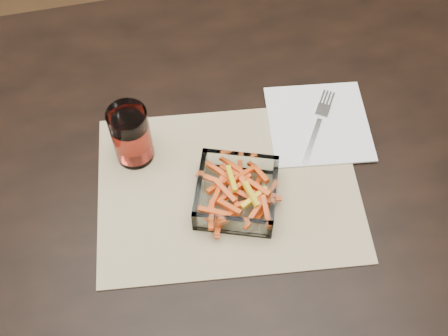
{
  "coord_description": "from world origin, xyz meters",
  "views": [
    {
      "loc": [
        -0.17,
        -0.54,
        1.6
      ],
      "look_at": [
        -0.06,
        -0.05,
        0.78
      ],
      "focal_mm": 45.0,
      "sensor_mm": 36.0,
      "label": 1
    }
  ],
  "objects_px": {
    "tumbler": "(131,137)",
    "glass_bowl": "(236,194)",
    "dining_table": "(248,174)",
    "fork": "(318,123)"
  },
  "relations": [
    {
      "from": "dining_table",
      "to": "glass_bowl",
      "type": "xyz_separation_m",
      "value": [
        -0.05,
        -0.1,
        0.11
      ]
    },
    {
      "from": "tumbler",
      "to": "glass_bowl",
      "type": "bearing_deg",
      "value": -40.32
    },
    {
      "from": "dining_table",
      "to": "glass_bowl",
      "type": "relative_size",
      "value": 9.55
    },
    {
      "from": "glass_bowl",
      "to": "tumbler",
      "type": "xyz_separation_m",
      "value": [
        -0.15,
        0.13,
        0.03
      ]
    },
    {
      "from": "dining_table",
      "to": "glass_bowl",
      "type": "height_order",
      "value": "glass_bowl"
    },
    {
      "from": "dining_table",
      "to": "tumbler",
      "type": "bearing_deg",
      "value": 170.66
    },
    {
      "from": "glass_bowl",
      "to": "tumbler",
      "type": "relative_size",
      "value": 1.41
    },
    {
      "from": "tumbler",
      "to": "fork",
      "type": "xyz_separation_m",
      "value": [
        0.34,
        -0.01,
        -0.05
      ]
    },
    {
      "from": "dining_table",
      "to": "tumbler",
      "type": "xyz_separation_m",
      "value": [
        -0.2,
        0.03,
        0.15
      ]
    },
    {
      "from": "tumbler",
      "to": "fork",
      "type": "relative_size",
      "value": 0.77
    }
  ]
}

